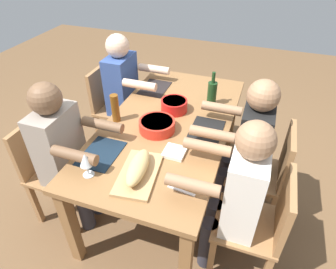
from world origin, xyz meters
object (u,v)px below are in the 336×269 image
diner_far_right (126,87)px  diner_near_center (247,143)px  chair_far_right (111,104)px  bread_loaf (138,167)px  dining_table (168,132)px  beer_bottle (115,108)px  chair_near_center (267,171)px  chair_near_left (261,223)px  diner_far_left (64,149)px  serving_bowl_salad (174,105)px  diner_near_left (236,192)px  wine_bottle (212,93)px  chair_far_left (50,166)px  cutting_board (139,174)px  napkin_stack (175,152)px  serving_bowl_greens (157,125)px  wine_glass (86,161)px

diner_far_right → diner_near_center: (-0.49, -1.19, 0.00)m
chair_far_right → bread_loaf: bearing=-143.4°
dining_table → beer_bottle: bearing=104.3°
dining_table → chair_near_center: (0.00, -0.78, -0.17)m
dining_table → bread_loaf: 0.61m
chair_near_left → diner_far_left: size_ratio=0.71×
serving_bowl_salad → beer_bottle: (-0.28, 0.37, 0.06)m
diner_near_left → serving_bowl_salad: size_ratio=5.69×
diner_far_left → chair_near_center: size_ratio=1.41×
bread_loaf → chair_near_center: bearing=-52.5°
serving_bowl_salad → wine_bottle: (0.19, -0.26, 0.05)m
diner_near_left → chair_far_left: 1.39m
dining_table → cutting_board: bearing=-178.5°
dining_table → wine_bottle: bearing=-33.6°
diner_far_right → serving_bowl_salad: diner_far_right is taller
serving_bowl_salad → napkin_stack: serving_bowl_salad is taller
diner_near_center → serving_bowl_greens: size_ratio=4.55×
diner_near_center → wine_glass: diner_near_center is taller
diner_far_right → napkin_stack: bearing=-137.0°
chair_far_right → wine_bottle: size_ratio=2.93×
chair_far_left → bread_loaf: size_ratio=2.66×
serving_bowl_salad → wine_glass: 0.91m
diner_near_left → chair_far_right: 1.70m
cutting_board → wine_glass: wine_glass is taller
napkin_stack → chair_near_left: bearing=-104.7°
chair_far_right → wine_glass: 1.33m
diner_far_left → diner_far_right: 0.97m
cutting_board → beer_bottle: beer_bottle is taller
diner_far_right → chair_near_center: diner_far_right is taller
serving_bowl_greens → serving_bowl_salad: bearing=-6.6°
chair_near_left → diner_near_left: diner_near_left is taller
chair_far_right → diner_far_right: size_ratio=0.71×
diner_far_right → diner_near_center: bearing=-112.2°
wine_glass → napkin_stack: 0.57m
chair_near_left → chair_far_right: (0.97, 1.56, 0.00)m
chair_near_center → wine_bottle: (0.37, 0.53, 0.37)m
cutting_board → napkin_stack: 0.30m
chair_near_left → cutting_board: size_ratio=2.12×
wine_glass → bread_loaf: bearing=-70.9°
serving_bowl_salad → wine_glass: (-0.87, 0.26, 0.06)m
chair_near_center → wine_glass: (-0.69, 1.05, 0.37)m
diner_near_center → cutting_board: size_ratio=3.00×
dining_table → serving_bowl_salad: serving_bowl_salad is taller
serving_bowl_salad → wine_bottle: bearing=-53.3°
cutting_board → wine_glass: bearing=109.1°
dining_table → serving_bowl_greens: 0.18m
diner_near_center → napkin_stack: diner_near_center is taller
diner_far_left → beer_bottle: (0.39, -0.21, 0.15)m
serving_bowl_greens → bread_loaf: 0.48m
chair_far_left → serving_bowl_greens: chair_far_left is taller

